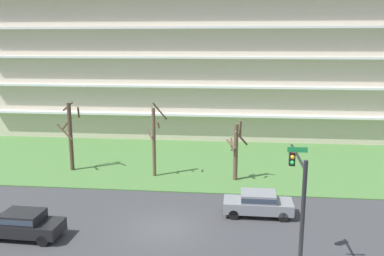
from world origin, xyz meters
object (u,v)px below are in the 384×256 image
(tree_far_left, at_px, (71,134))
(tree_center, at_px, (236,150))
(traffic_signal_mast, at_px, (298,198))
(tree_left, at_px, (154,140))
(sedan_gray_near_left, at_px, (258,203))
(sedan_black_center_left, at_px, (23,224))

(tree_far_left, relative_size, tree_center, 1.18)
(tree_far_left, xyz_separation_m, traffic_signal_mast, (16.76, -15.58, 1.07))
(tree_left, bearing_deg, sedan_gray_near_left, -40.60)
(sedan_gray_near_left, relative_size, traffic_signal_mast, 0.69)
(sedan_gray_near_left, bearing_deg, tree_center, -77.24)
(tree_far_left, xyz_separation_m, sedan_gray_near_left, (15.55, -7.79, -2.38))
(tree_center, bearing_deg, traffic_signal_mast, -79.54)
(tree_far_left, xyz_separation_m, tree_left, (7.45, -0.86, -0.11))
(sedan_black_center_left, height_order, traffic_signal_mast, traffic_signal_mast)
(tree_far_left, xyz_separation_m, tree_center, (14.10, -1.17, -0.67))
(sedan_gray_near_left, distance_m, sedan_black_center_left, 14.20)
(tree_center, xyz_separation_m, traffic_signal_mast, (2.66, -14.41, 1.74))
(tree_left, xyz_separation_m, traffic_signal_mast, (9.31, -14.73, 1.18))
(tree_far_left, height_order, tree_center, tree_far_left)
(tree_left, relative_size, tree_center, 1.27)
(tree_left, distance_m, tree_center, 6.68)
(sedan_gray_near_left, bearing_deg, traffic_signal_mast, 99.34)
(traffic_signal_mast, bearing_deg, sedan_gray_near_left, 98.88)
(tree_left, xyz_separation_m, sedan_black_center_left, (-5.38, -11.44, -2.27))
(sedan_gray_near_left, bearing_deg, tree_left, -40.15)
(tree_far_left, xyz_separation_m, sedan_black_center_left, (2.07, -12.29, -2.38))
(tree_center, bearing_deg, sedan_gray_near_left, -77.70)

